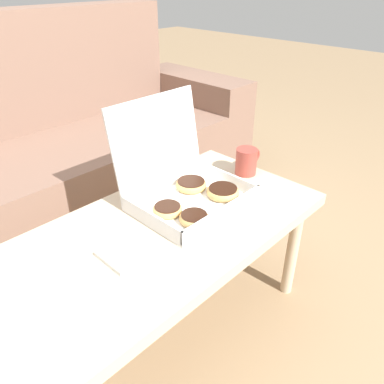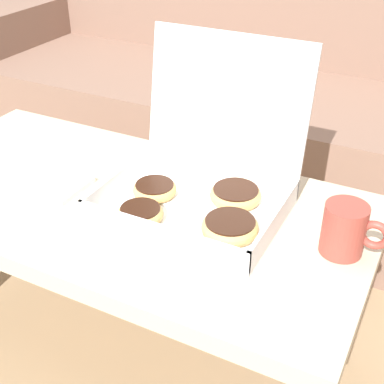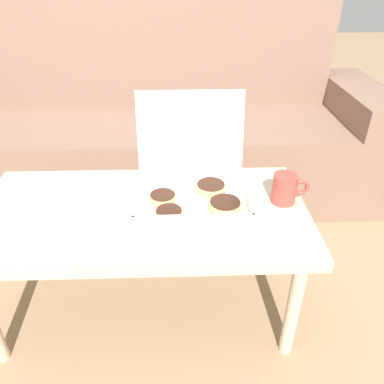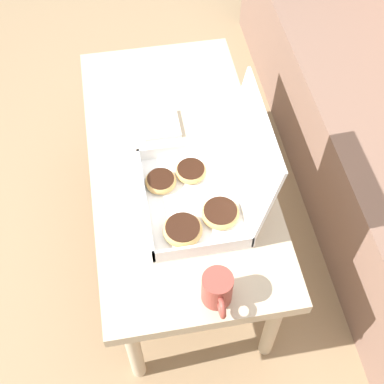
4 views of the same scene
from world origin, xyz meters
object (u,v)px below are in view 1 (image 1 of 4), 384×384
at_px(pastry_box, 187,186).
at_px(coffee_mug, 247,161).
at_px(couch, 26,167).
at_px(coffee_table, 159,241).

xyz_separation_m(pastry_box, coffee_mug, (0.30, -0.02, -0.01)).
distance_m(couch, coffee_table, 0.94).
height_order(couch, coffee_mug, couch).
xyz_separation_m(coffee_table, coffee_mug, (0.47, 0.03, 0.10)).
distance_m(coffee_table, pastry_box, 0.21).
distance_m(pastry_box, coffee_mug, 0.30).
distance_m(couch, coffee_mug, 1.04).
bearing_deg(couch, coffee_mug, -62.45).
bearing_deg(coffee_table, pastry_box, 16.24).
bearing_deg(pastry_box, coffee_mug, -3.98).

